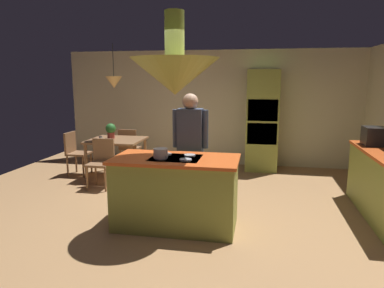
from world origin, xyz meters
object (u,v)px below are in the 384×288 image
(kitchen_island, at_px, (176,192))
(person_at_island, at_px, (190,143))
(oven_tower, at_px, (262,121))
(cup_on_table, at_px, (101,139))
(chair_facing_island, at_px, (102,160))
(cooking_pot_on_cooktop, at_px, (161,153))
(chair_at_corner, at_px, (75,150))
(potted_plant_on_table, at_px, (111,130))
(microwave_on_counter, at_px, (380,136))
(dining_table, at_px, (116,144))
(chair_by_back_wall, at_px, (129,146))

(kitchen_island, distance_m, person_at_island, 0.87)
(oven_tower, distance_m, cup_on_table, 3.32)
(oven_tower, height_order, chair_facing_island, oven_tower)
(cup_on_table, distance_m, cooking_pot_on_cooktop, 2.66)
(kitchen_island, height_order, person_at_island, person_at_island)
(chair_at_corner, xyz_separation_m, potted_plant_on_table, (0.76, 0.06, 0.42))
(oven_tower, bearing_deg, cup_on_table, -155.44)
(chair_facing_island, distance_m, cooking_pot_on_cooktop, 2.24)
(microwave_on_counter, bearing_deg, kitchen_island, -153.58)
(chair_facing_island, distance_m, chair_at_corner, 1.12)
(oven_tower, relative_size, dining_table, 2.06)
(oven_tower, relative_size, chair_by_back_wall, 2.43)
(chair_facing_island, bearing_deg, dining_table, 90.00)
(chair_facing_island, bearing_deg, potted_plant_on_table, 100.15)
(chair_facing_island, distance_m, chair_by_back_wall, 1.37)
(chair_facing_island, xyz_separation_m, potted_plant_on_table, (-0.13, 0.75, 0.42))
(chair_by_back_wall, bearing_deg, kitchen_island, 121.40)
(person_at_island, relative_size, microwave_on_counter, 3.74)
(chair_at_corner, relative_size, cup_on_table, 9.67)
(chair_at_corner, height_order, cup_on_table, chair_at_corner)
(oven_tower, relative_size, cup_on_table, 23.47)
(person_at_island, distance_m, chair_at_corner, 3.04)
(potted_plant_on_table, distance_m, microwave_on_counter, 4.74)
(cooking_pot_on_cooktop, bearing_deg, microwave_on_counter, 27.18)
(kitchen_island, distance_m, potted_plant_on_table, 2.87)
(chair_at_corner, xyz_separation_m, microwave_on_counter, (5.43, -0.69, 0.56))
(kitchen_island, bearing_deg, chair_by_back_wall, 121.40)
(chair_facing_island, bearing_deg, kitchen_island, -39.76)
(kitchen_island, bearing_deg, dining_table, 128.99)
(kitchen_island, relative_size, cooking_pot_on_cooktop, 8.99)
(person_at_island, bearing_deg, chair_facing_island, 157.68)
(chair_facing_island, relative_size, potted_plant_on_table, 2.90)
(person_at_island, bearing_deg, chair_at_corner, 152.01)
(dining_table, relative_size, chair_facing_island, 1.18)
(oven_tower, bearing_deg, potted_plant_on_table, -159.77)
(kitchen_island, xyz_separation_m, chair_by_back_wall, (-1.70, 2.79, 0.04))
(kitchen_island, distance_m, microwave_on_counter, 3.23)
(dining_table, xyz_separation_m, chair_facing_island, (0.00, -0.69, -0.15))
(dining_table, distance_m, cooking_pot_on_cooktop, 2.73)
(dining_table, bearing_deg, chair_by_back_wall, 90.00)
(chair_by_back_wall, height_order, chair_at_corner, same)
(microwave_on_counter, bearing_deg, cup_on_table, 174.50)
(microwave_on_counter, distance_m, cooking_pot_on_cooktop, 3.37)
(kitchen_island, height_order, potted_plant_on_table, potted_plant_on_table)
(oven_tower, height_order, chair_by_back_wall, oven_tower)
(kitchen_island, relative_size, cup_on_table, 17.99)
(kitchen_island, bearing_deg, person_at_island, 85.33)
(dining_table, height_order, chair_facing_island, chair_facing_island)
(chair_at_corner, bearing_deg, kitchen_island, -129.03)
(chair_by_back_wall, height_order, cup_on_table, chair_by_back_wall)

